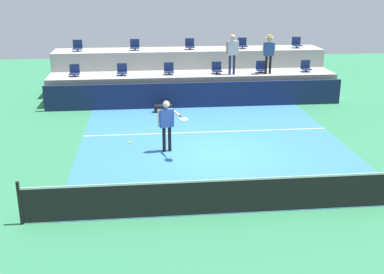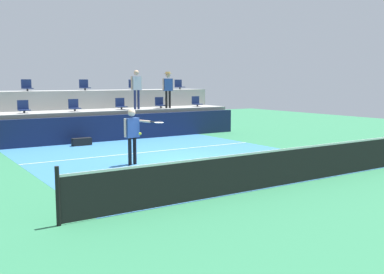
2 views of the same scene
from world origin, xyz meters
TOP-DOWN VIEW (x-y plane):
  - ground_plane at (0.00, 0.00)m, footprint 40.00×40.00m
  - court_inner_paint at (0.00, 1.00)m, footprint 9.00×10.00m
  - court_service_line at (0.00, 2.40)m, footprint 9.00×0.06m
  - tennis_net at (0.00, -4.00)m, footprint 10.48×0.08m
  - sponsor_backboard at (0.00, 6.00)m, footprint 13.00×0.16m
  - seating_tier_lower at (0.00, 7.30)m, footprint 13.00×1.80m
  - seating_tier_upper at (0.00, 9.10)m, footprint 13.00×1.80m
  - stadium_chair_lower_far_left at (-5.30, 7.23)m, footprint 0.44×0.40m
  - stadium_chair_lower_left at (-3.21, 7.23)m, footprint 0.44×0.40m
  - stadium_chair_lower_mid_left at (-1.10, 7.23)m, footprint 0.44×0.40m
  - stadium_chair_lower_mid_right at (1.09, 7.23)m, footprint 0.44×0.40m
  - stadium_chair_lower_right at (3.15, 7.23)m, footprint 0.44×0.40m
  - stadium_chair_lower_far_right at (5.29, 7.23)m, footprint 0.44×0.40m
  - stadium_chair_upper_far_left at (-5.32, 9.03)m, footprint 0.44×0.40m
  - stadium_chair_upper_left at (-2.62, 9.03)m, footprint 0.44×0.40m
  - stadium_chair_upper_center at (0.03, 9.03)m, footprint 0.44×0.40m
  - stadium_chair_upper_right at (2.62, 9.03)m, footprint 0.44×0.40m
  - stadium_chair_upper_far_right at (5.36, 9.03)m, footprint 0.44×0.40m
  - tennis_player at (-1.56, 0.50)m, footprint 0.95×1.15m
  - spectator_in_grey at (1.71, 6.85)m, footprint 0.62×0.28m
  - spectator_with_hat at (3.38, 6.85)m, footprint 0.59×0.41m
  - tennis_ball at (-2.70, -2.25)m, footprint 0.07×0.07m
  - equipment_bag at (-1.48, 5.34)m, footprint 0.76×0.28m

SIDE VIEW (x-z plane):
  - ground_plane at x=0.00m, z-range 0.00..0.00m
  - court_inner_paint at x=0.00m, z-range 0.00..0.01m
  - court_service_line at x=0.00m, z-range 0.01..0.01m
  - equipment_bag at x=-1.48m, z-range 0.00..0.30m
  - tennis_net at x=0.00m, z-range -0.04..1.03m
  - sponsor_backboard at x=0.00m, z-range 0.00..1.10m
  - seating_tier_lower at x=0.00m, z-range 0.00..1.25m
  - tennis_player at x=-1.56m, z-range 0.19..1.90m
  - seating_tier_upper at x=0.00m, z-range 0.00..2.10m
  - tennis_ball at x=-2.70m, z-range 1.27..1.34m
  - stadium_chair_lower_far_left at x=-5.30m, z-range 1.20..1.72m
  - stadium_chair_lower_left at x=-3.21m, z-range 1.20..1.72m
  - stadium_chair_lower_mid_left at x=-1.10m, z-range 1.20..1.72m
  - stadium_chair_lower_mid_right at x=1.09m, z-range 1.20..1.72m
  - stadium_chair_lower_right at x=3.15m, z-range 1.20..1.72m
  - stadium_chair_lower_far_right at x=5.29m, z-range 1.20..1.72m
  - stadium_chair_upper_far_left at x=-5.32m, z-range 2.05..2.57m
  - stadium_chair_upper_left at x=-2.62m, z-range 2.05..2.57m
  - stadium_chair_upper_center at x=0.03m, z-range 2.05..2.57m
  - stadium_chair_upper_right at x=2.62m, z-range 2.05..2.57m
  - stadium_chair_upper_far_right at x=5.36m, z-range 2.05..2.57m
  - spectator_with_hat at x=3.38m, z-range 1.45..3.18m
  - spectator_in_grey at x=1.71m, z-range 1.45..3.24m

